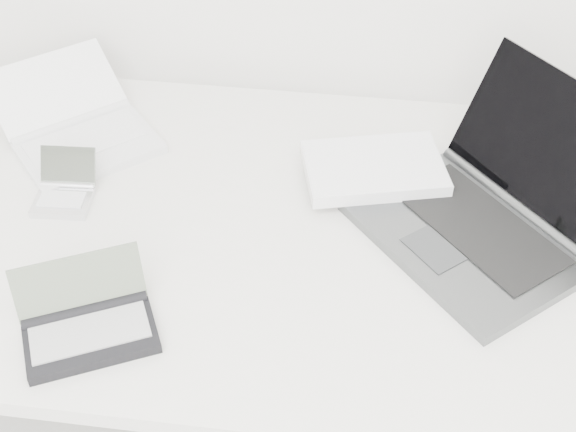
# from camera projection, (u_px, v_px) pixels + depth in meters

# --- Properties ---
(desk) EXTENTS (1.60, 0.80, 0.73)m
(desk) POSITION_uv_depth(u_px,v_px,m) (308.00, 248.00, 1.37)
(desk) COLOR white
(desk) RESTS_ON ground
(laptop_large) EXTENTS (0.58, 0.50, 0.23)m
(laptop_large) POSITION_uv_depth(u_px,v_px,m) (456.00, 199.00, 1.34)
(laptop_large) COLOR #57595C
(laptop_large) RESTS_ON desk
(netbook_open_white) EXTENTS (0.38, 0.38, 0.10)m
(netbook_open_white) POSITION_uv_depth(u_px,v_px,m) (79.00, 131.00, 1.51)
(netbook_open_white) COLOR white
(netbook_open_white) RESTS_ON desk
(pda_silver) EXTENTS (0.10, 0.12, 0.07)m
(pda_silver) POSITION_uv_depth(u_px,v_px,m) (64.00, 192.00, 1.39)
(pda_silver) COLOR silver
(pda_silver) RESTS_ON desk
(palmtop_charcoal) EXTENTS (0.23, 0.20, 0.10)m
(palmtop_charcoal) POSITION_uv_depth(u_px,v_px,m) (88.00, 324.00, 1.16)
(palmtop_charcoal) COLOR black
(palmtop_charcoal) RESTS_ON desk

